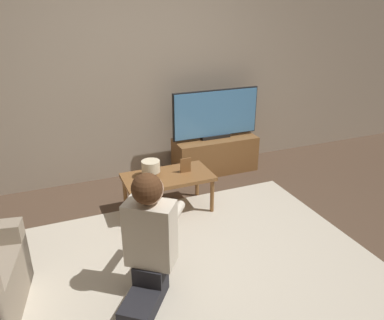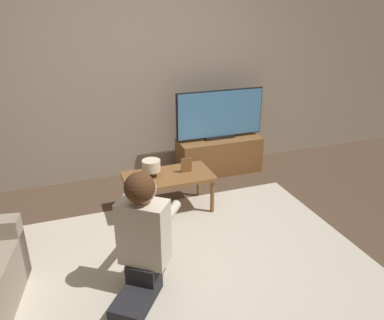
% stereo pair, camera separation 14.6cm
% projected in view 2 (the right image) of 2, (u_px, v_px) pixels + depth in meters
% --- Properties ---
extents(ground_plane, '(10.00, 10.00, 0.00)m').
position_uv_depth(ground_plane, '(196.00, 262.00, 3.09)').
color(ground_plane, brown).
extents(wall_back, '(10.00, 0.06, 2.60)m').
position_uv_depth(wall_back, '(138.00, 67.00, 4.26)').
color(wall_back, tan).
rests_on(wall_back, ground_plane).
extents(rug, '(2.78, 2.10, 0.02)m').
position_uv_depth(rug, '(196.00, 262.00, 3.09)').
color(rug, beige).
rests_on(rug, ground_plane).
extents(tv_stand, '(1.03, 0.39, 0.44)m').
position_uv_depth(tv_stand, '(219.00, 155.00, 4.68)').
color(tv_stand, brown).
rests_on(tv_stand, ground_plane).
extents(tv, '(1.10, 0.08, 0.60)m').
position_uv_depth(tv, '(220.00, 114.00, 4.47)').
color(tv, black).
rests_on(tv, tv_stand).
extents(coffee_table, '(0.88, 0.47, 0.40)m').
position_uv_depth(coffee_table, '(168.00, 179.00, 3.73)').
color(coffee_table, brown).
rests_on(coffee_table, ground_plane).
extents(person_kneeling, '(0.68, 0.78, 0.95)m').
position_uv_depth(person_kneeling, '(143.00, 234.00, 2.59)').
color(person_kneeling, '#232328').
rests_on(person_kneeling, rug).
extents(picture_frame, '(0.11, 0.01, 0.15)m').
position_uv_depth(picture_frame, '(186.00, 165.00, 3.74)').
color(picture_frame, brown).
rests_on(picture_frame, coffee_table).
extents(table_lamp, '(0.18, 0.18, 0.17)m').
position_uv_depth(table_lamp, '(151.00, 167.00, 3.64)').
color(table_lamp, '#4C3823').
rests_on(table_lamp, coffee_table).
extents(remote, '(0.04, 0.15, 0.02)m').
position_uv_depth(remote, '(152.00, 181.00, 3.57)').
color(remote, black).
rests_on(remote, coffee_table).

